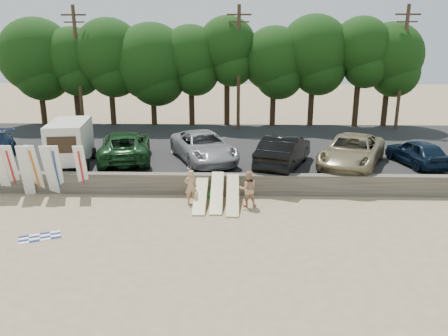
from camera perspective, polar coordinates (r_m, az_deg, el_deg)
The scene contains 26 objects.
ground at distance 18.64m, azimuth -4.19°, elevation -6.43°, with size 120.00×120.00×0.00m, color tan.
seawall at distance 21.27m, azimuth -3.43°, elevation -2.07°, with size 44.00×0.50×1.00m, color #6B6356.
parking_lot at distance 28.50m, azimuth -2.15°, elevation 2.39°, with size 44.00×14.50×0.70m, color #282828.
treeline at distance 34.84m, azimuth -3.70°, elevation 14.47°, with size 32.73×6.00×8.48m.
utility_poles at distance 33.16m, azimuth 1.92°, elevation 13.22°, with size 25.80×0.26×9.00m.
box_trailer at distance 24.85m, azimuth -19.46°, elevation 3.37°, with size 2.59×3.97×2.37m.
car_1 at distance 25.12m, azimuth -12.78°, elevation 2.81°, with size 2.69×5.84×1.62m, color #133617.
car_2 at distance 24.42m, azimuth -2.69°, elevation 2.81°, with size 2.67×5.78×1.61m, color #959599.
car_3 at distance 23.36m, azimuth 7.80°, elevation 2.20°, with size 1.82×5.23×1.72m, color black.
car_4 at distance 24.22m, azimuth 16.35°, elevation 2.12°, with size 2.76×5.98×1.66m, color #867955.
car_5 at distance 25.71m, azimuth 23.94°, elevation 1.89°, with size 1.69×4.19×1.43m, color black.
surfboard_upright_1 at distance 23.37m, azimuth -27.08°, elevation -0.22°, with size 0.50×0.06×2.60m, color white.
surfboard_upright_2 at distance 23.20m, azimuth -25.95°, elevation -0.18°, with size 0.50×0.06×2.60m, color white.
surfboard_upright_3 at distance 22.68m, azimuth -24.47°, elevation -0.32°, with size 0.50×0.06×2.60m, color white.
surfboard_upright_4 at distance 22.66m, azimuth -23.42°, elevation -0.22°, with size 0.50×0.06×2.60m, color white.
surfboard_upright_5 at distance 22.28m, azimuth -21.79°, elevation -0.31°, with size 0.50×0.06×2.60m, color white.
surfboard_upright_6 at distance 22.25m, azimuth -21.04°, elevation -0.26°, with size 0.50×0.06×2.60m, color white.
surfboard_upright_7 at distance 21.87m, azimuth -18.08°, elevation -0.25°, with size 0.50×0.06×2.60m, color white.
surfboard_low_0 at distance 19.87m, azimuth -3.07°, elevation -3.42°, with size 0.56×3.00×0.07m, color #D7CA87.
surfboard_low_1 at distance 19.85m, azimuth -0.94°, elevation -3.21°, with size 0.56×3.00×0.07m, color #D7CA87.
surfboard_low_2 at distance 19.66m, azimuth 1.14°, elevation -3.51°, with size 0.56×3.00×0.07m, color #D7CA87.
beachgoer_a at distance 19.96m, azimuth -4.35°, elevation -2.43°, with size 0.58×0.38×1.59m, color tan.
beachgoer_b at distance 19.54m, azimuth 3.14°, elevation -2.72°, with size 0.80×0.63×1.65m, color tan.
cooler at distance 20.76m, azimuth -1.59°, elevation -3.50°, with size 0.38×0.30×0.32m, color green.
gear_bag at distance 20.77m, azimuth -0.99°, elevation -3.63°, with size 0.30×0.25×0.22m, color #D84C19.
beach_towel at distance 18.19m, azimuth -22.92°, elevation -8.32°, with size 1.50×1.50×0.00m, color white.
Camera 1 is at (1.82, -17.11, 7.17)m, focal length 35.00 mm.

